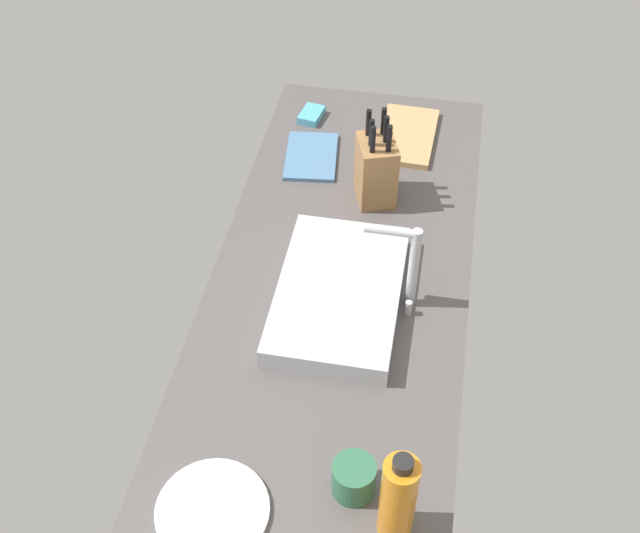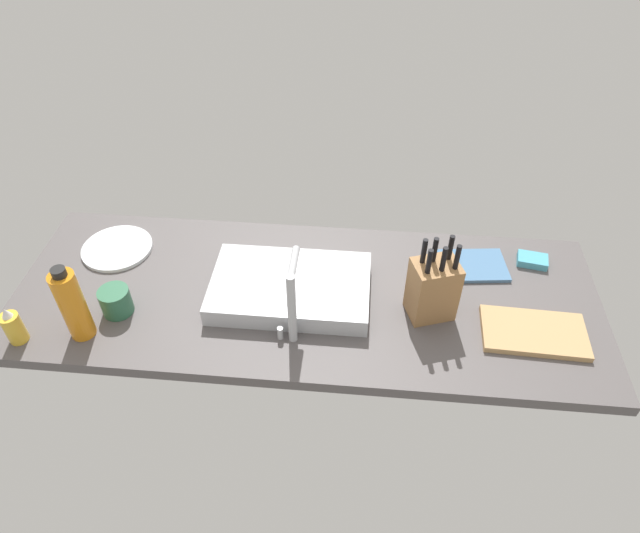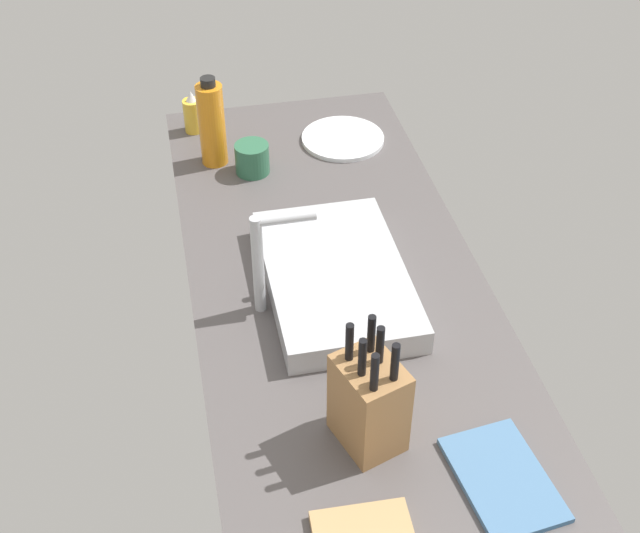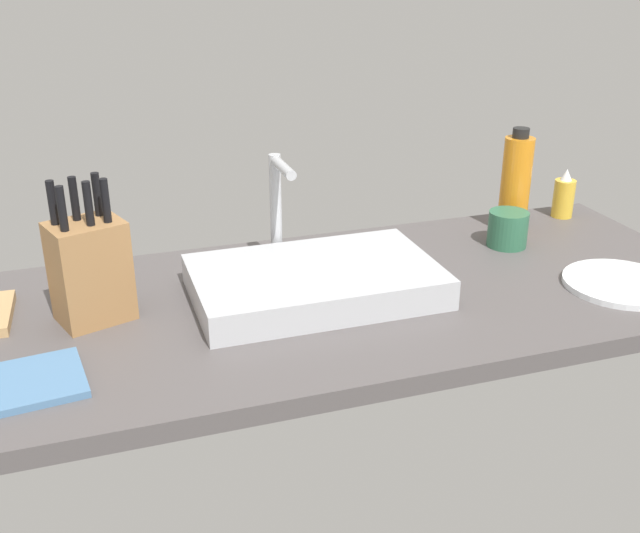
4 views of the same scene
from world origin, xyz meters
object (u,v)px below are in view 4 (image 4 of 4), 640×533
object	(u,v)px
sink_basin	(315,281)
water_bottle	(516,183)
soap_bottle	(564,196)
faucet	(278,203)
knife_block	(90,269)
coffee_mug	(508,229)
dish_towel	(9,387)
dinner_plate	(621,283)

from	to	relation	value
sink_basin	water_bottle	distance (cm)	58.76
soap_bottle	sink_basin	bearing A→B (deg)	-161.65
faucet	knife_block	bearing A→B (deg)	-162.20
sink_basin	soap_bottle	distance (cm)	75.06
coffee_mug	water_bottle	bearing A→B (deg)	53.25
faucet	soap_bottle	world-z (taller)	faucet
sink_basin	coffee_mug	xyz separation A→B (cm)	(48.07, 10.89, 1.05)
faucet	water_bottle	bearing A→B (deg)	4.52
faucet	knife_block	xyz separation A→B (cm)	(-37.35, -11.99, -4.25)
knife_block	dish_towel	bearing A→B (deg)	-142.91
sink_basin	faucet	world-z (taller)	faucet
knife_block	coffee_mug	size ratio (longest dim) A/B	2.98
dinner_plate	sink_basin	bearing A→B (deg)	165.54
water_bottle	coffee_mug	bearing A→B (deg)	-126.75
dish_towel	knife_block	bearing A→B (deg)	55.87
faucet	coffee_mug	world-z (taller)	faucet
soap_bottle	coffee_mug	bearing A→B (deg)	-151.18
soap_bottle	coffee_mug	xyz separation A→B (cm)	(-23.14, -12.73, -1.16)
water_bottle	dinner_plate	bearing A→B (deg)	-84.73
sink_basin	dinner_plate	bearing A→B (deg)	-14.46
faucet	knife_block	size ratio (longest dim) A/B	0.91
dish_towel	sink_basin	bearing A→B (deg)	17.54
sink_basin	knife_block	distance (cm)	40.74
water_bottle	dish_towel	distance (cm)	115.02
faucet	dinner_plate	xyz separation A→B (cm)	(60.60, -30.16, -13.25)
faucet	dish_towel	size ratio (longest dim) A/B	1.08
dinner_plate	coffee_mug	bearing A→B (deg)	110.83
faucet	coffee_mug	xyz separation A→B (cm)	(50.78, -4.33, -9.92)
faucet	dinner_plate	world-z (taller)	faucet
knife_block	dinner_plate	bearing A→B (deg)	-29.29
water_bottle	faucet	bearing A→B (deg)	-175.48
water_bottle	dinner_plate	world-z (taller)	water_bottle
soap_bottle	dinner_plate	bearing A→B (deg)	-109.05
knife_block	soap_bottle	world-z (taller)	knife_block
faucet	dish_towel	world-z (taller)	faucet
sink_basin	soap_bottle	size ratio (longest dim) A/B	3.82
sink_basin	faucet	bearing A→B (deg)	100.06
sink_basin	water_bottle	bearing A→B (deg)	19.87
water_bottle	coffee_mug	distance (cm)	13.25
knife_block	soap_bottle	size ratio (longest dim) A/B	2.15
sink_basin	knife_block	bearing A→B (deg)	175.38
soap_bottle	knife_block	bearing A→B (deg)	-169.62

